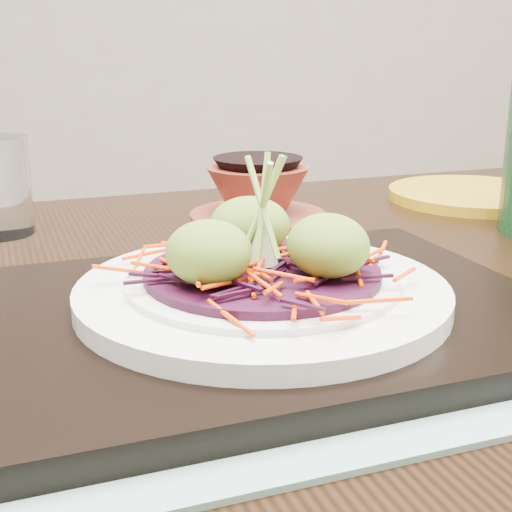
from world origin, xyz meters
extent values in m
cube|color=black|center=(0.01, -0.04, 0.76)|extent=(1.35, 1.00, 0.04)
cube|color=black|center=(0.52, 0.40, 0.37)|extent=(0.07, 0.07, 0.73)
cube|color=#7CA08E|center=(0.01, -0.11, 0.78)|extent=(0.49, 0.40, 0.00)
cube|color=black|center=(0.01, -0.11, 0.79)|extent=(0.42, 0.34, 0.02)
cylinder|color=white|center=(0.01, -0.11, 0.80)|extent=(0.25, 0.25, 0.01)
cylinder|color=white|center=(0.01, -0.11, 0.81)|extent=(0.18, 0.18, 0.01)
cylinder|color=#31091E|center=(0.01, -0.11, 0.82)|extent=(0.16, 0.16, 0.01)
ellipsoid|color=olive|center=(-0.03, -0.13, 0.84)|extent=(0.06, 0.06, 0.04)
ellipsoid|color=olive|center=(0.04, -0.13, 0.84)|extent=(0.06, 0.06, 0.04)
ellipsoid|color=olive|center=(0.01, -0.07, 0.84)|extent=(0.06, 0.06, 0.04)
cylinder|color=maroon|center=(0.07, 0.19, 0.78)|extent=(0.17, 0.17, 0.01)
cylinder|color=#B68614|center=(0.36, 0.25, 0.78)|extent=(0.24, 0.24, 0.01)
camera|label=1|loc=(-0.09, -0.55, 0.97)|focal=50.00mm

